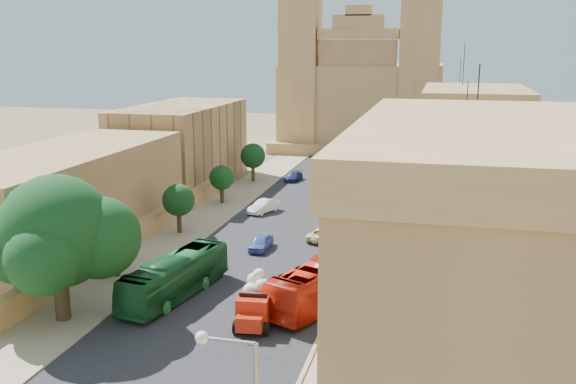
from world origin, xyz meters
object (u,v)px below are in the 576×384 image
at_px(car_dkblue, 294,177).
at_px(car_blue_a, 261,242).
at_px(street_tree_c, 222,178).
at_px(street_tree_d, 253,156).
at_px(car_white_a, 264,206).
at_px(car_blue_b, 326,173).
at_px(bus_green_north, 175,277).
at_px(bus_cream_east, 354,234).
at_px(ficus_tree, 58,236).
at_px(pedestrian_a, 352,281).
at_px(pedestrian_c, 354,266).
at_px(olive_pickup, 348,249).
at_px(car_cream, 323,234).
at_px(church, 362,92).
at_px(red_truck, 257,300).
at_px(street_tree_a, 115,235).
at_px(car_white_b, 332,196).
at_px(street_tree_b, 179,200).

bearing_deg(car_dkblue, car_blue_a, -75.78).
xyz_separation_m(street_tree_c, street_tree_d, (-0.00, 12.00, 0.48)).
xyz_separation_m(car_white_a, car_blue_b, (3.13, 19.03, 0.02)).
distance_m(bus_green_north, car_blue_a, 12.00).
bearing_deg(bus_cream_east, ficus_tree, 40.14).
bearing_deg(pedestrian_a, street_tree_d, -67.47).
bearing_deg(bus_cream_east, pedestrian_c, 87.73).
bearing_deg(pedestrian_c, bus_cream_east, 166.27).
xyz_separation_m(ficus_tree, olive_pickup, (15.92, 15.99, -4.70)).
distance_m(olive_pickup, car_cream, 5.72).
bearing_deg(church, car_white_a, -95.41).
xyz_separation_m(ficus_tree, car_dkblue, (4.47, 45.51, -5.04)).
bearing_deg(street_tree_d, pedestrian_a, -63.06).
xyz_separation_m(ficus_tree, red_truck, (12.07, 2.72, -4.19)).
bearing_deg(pedestrian_c, red_truck, -48.56).
height_order(street_tree_a, pedestrian_a, street_tree_a).
bearing_deg(bus_green_north, bus_cream_east, 63.57).
bearing_deg(street_tree_a, bus_cream_east, 34.54).
distance_m(street_tree_c, car_blue_b, 18.37).
bearing_deg(ficus_tree, pedestrian_a, 26.84).
distance_m(street_tree_a, red_truck, 13.84).
bearing_deg(red_truck, street_tree_d, 107.05).
xyz_separation_m(street_tree_a, olive_pickup, (16.50, 8.00, -2.40)).
relative_size(ficus_tree, car_white_a, 2.32).
height_order(red_truck, olive_pickup, red_truck).
height_order(church, red_truck, church).
relative_size(bus_green_north, car_white_b, 3.14).
xyz_separation_m(street_tree_a, pedestrian_a, (17.90, 0.77, -2.41)).
bearing_deg(church, olive_pickup, -83.67).
xyz_separation_m(car_cream, car_dkblue, (-8.48, 24.64, -0.01)).
bearing_deg(car_white_b, car_cream, 75.65).
relative_size(street_tree_c, car_blue_a, 1.15).
distance_m(ficus_tree, bus_cream_east, 25.43).
distance_m(church, car_white_b, 39.91).
distance_m(olive_pickup, pedestrian_a, 7.36).
relative_size(car_blue_a, car_cream, 0.91).
relative_size(ficus_tree, olive_pickup, 2.04).
bearing_deg(car_white_b, olive_pickup, 82.32).
bearing_deg(pedestrian_a, street_tree_c, -56.79).
height_order(car_white_a, car_cream, car_white_a).
bearing_deg(pedestrian_c, car_white_b, 171.93).
height_order(bus_cream_east, car_blue_b, bus_cream_east).
height_order(street_tree_c, car_blue_b, street_tree_c).
bearing_deg(street_tree_d, car_blue_b, 24.33).
distance_m(car_blue_a, car_white_b, 19.13).
xyz_separation_m(bus_cream_east, car_blue_a, (-7.63, -2.51, -0.59)).
bearing_deg(car_blue_b, street_tree_b, -92.27).
bearing_deg(bus_cream_east, car_blue_b, -85.37).
relative_size(red_truck, bus_green_north, 0.53).
xyz_separation_m(bus_cream_east, pedestrian_a, (1.40, -10.59, -0.34)).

